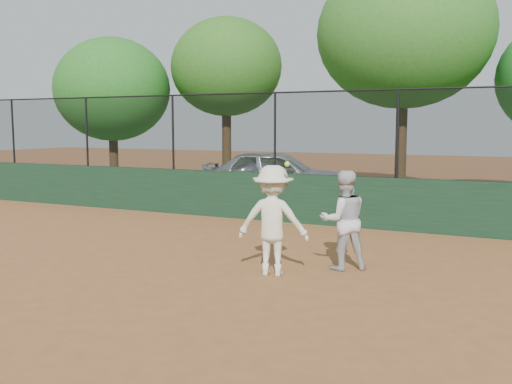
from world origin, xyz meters
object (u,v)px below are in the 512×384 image
at_px(tree_0, 112,90).
at_px(parked_car, 276,175).
at_px(tree_2, 404,33).
at_px(player_second, 344,220).
at_px(player_main, 273,220).
at_px(tree_1, 226,67).

bearing_deg(tree_0, parked_car, -9.08).
distance_m(tree_0, tree_2, 11.25).
height_order(player_second, tree_2, tree_2).
xyz_separation_m(player_second, tree_0, (-12.14, 8.91, 2.94)).
distance_m(player_main, tree_1, 13.80).
bearing_deg(player_second, tree_2, -117.58).
distance_m(player_second, tree_1, 13.64).
xyz_separation_m(parked_car, tree_0, (-7.56, 1.21, 2.96)).
relative_size(player_second, tree_1, 0.26).
bearing_deg(parked_car, player_main, -171.01).
height_order(parked_car, player_second, player_second).
distance_m(player_second, tree_0, 15.34).
distance_m(tree_1, tree_2, 7.00).
bearing_deg(tree_1, player_second, -53.01).
bearing_deg(tree_2, player_second, -84.00).
bearing_deg(tree_2, player_main, -89.52).
bearing_deg(player_second, tree_1, -86.59).
relative_size(player_main, tree_2, 0.24).
distance_m(player_main, tree_0, 15.15).
xyz_separation_m(parked_car, tree_1, (-3.32, 2.77, 3.77)).
bearing_deg(player_second, tree_0, -69.87).
distance_m(parked_car, tree_0, 8.21).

